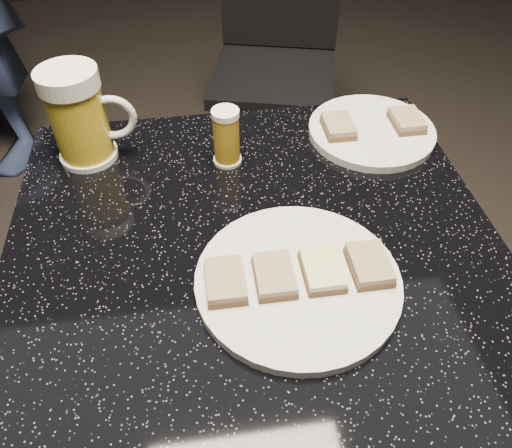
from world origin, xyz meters
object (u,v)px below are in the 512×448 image
object	(u,v)px
beer_mug	(80,116)
chair	(276,53)
plate_small	(371,131)
table	(256,342)
beer_tumbler	(226,137)
plate_large	(298,281)

from	to	relation	value
beer_mug	chair	distance (m)	1.00
plate_small	beer_mug	xyz separation A→B (m)	(-0.49, 0.01, 0.07)
table	chair	size ratio (longest dim) A/B	0.87
plate_small	beer_tumbler	distance (m)	0.27
plate_large	chair	world-z (taller)	chair
beer_tumbler	chair	bearing A→B (deg)	74.45
table	beer_tumbler	world-z (taller)	beer_tumbler
plate_large	plate_small	world-z (taller)	same
plate_large	table	size ratio (longest dim) A/B	0.36
plate_small	beer_mug	distance (m)	0.49
chair	beer_tumbler	bearing A→B (deg)	-105.55
beer_mug	plate_small	bearing A→B (deg)	-0.75
plate_large	chair	xyz separation A→B (m)	(0.18, 1.14, -0.26)
beer_mug	beer_tumbler	distance (m)	0.23
beer_mug	beer_tumbler	size ratio (longest dim) A/B	1.61
plate_small	plate_large	bearing A→B (deg)	-122.40
plate_small	chair	world-z (taller)	chair
beer_mug	plate_large	bearing A→B (deg)	-47.54
table	plate_small	bearing A→B (deg)	45.02
beer_mug	chair	size ratio (longest dim) A/B	0.18
plate_large	table	xyz separation A→B (m)	(-0.04, 0.07, -0.25)
plate_large	chair	distance (m)	1.18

